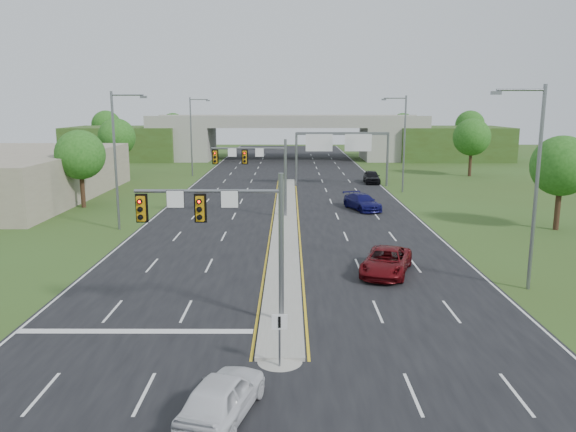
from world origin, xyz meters
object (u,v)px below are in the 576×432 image
at_px(signal_mast_far, 260,165).
at_px(car_far_a, 386,261).
at_px(car_white, 222,396).
at_px(car_far_c, 372,177).
at_px(sign_gantry, 341,144).
at_px(overpass, 288,140).
at_px(signal_mast_near, 230,224).
at_px(car_far_b, 362,202).
at_px(keep_right_sign, 280,331).

bearing_deg(signal_mast_far, car_far_a, -63.91).
height_order(car_white, car_far_c, car_far_c).
relative_size(sign_gantry, overpass, 0.14).
height_order(signal_mast_near, car_white, signal_mast_near).
height_order(sign_gantry, car_white, sign_gantry).
distance_m(signal_mast_near, car_far_b, 30.57).
bearing_deg(car_far_b, signal_mast_near, -128.14).
bearing_deg(keep_right_sign, car_far_a, 63.43).
distance_m(signal_mast_near, car_far_a, 12.15).
relative_size(keep_right_sign, car_far_b, 0.42).
relative_size(signal_mast_far, car_far_a, 1.28).
bearing_deg(car_white, overpass, -75.41).
xyz_separation_m(overpass, car_white, (-1.79, -87.99, -2.78)).
bearing_deg(signal_mast_far, car_far_b, 21.21).
bearing_deg(signal_mast_near, car_far_c, 74.46).
bearing_deg(signal_mast_near, car_far_b, 71.47).
bearing_deg(signal_mast_near, signal_mast_far, 90.00).
relative_size(overpass, car_far_c, 16.82).
relative_size(sign_gantry, car_far_b, 2.21).
distance_m(signal_mast_far, car_far_b, 11.06).
height_order(sign_gantry, car_far_b, sign_gantry).
distance_m(signal_mast_far, car_far_a, 19.52).
height_order(keep_right_sign, car_far_a, keep_right_sign).
distance_m(car_white, car_far_b, 37.78).
bearing_deg(car_far_c, signal_mast_far, -118.32).
height_order(car_far_b, car_far_c, car_far_c).
distance_m(overpass, car_far_c, 34.30).
relative_size(sign_gantry, car_white, 2.63).
xyz_separation_m(signal_mast_far, car_far_c, (13.26, 22.70, -3.90)).
distance_m(overpass, car_far_b, 51.94).
bearing_deg(sign_gantry, keep_right_sign, -97.70).
bearing_deg(car_white, signal_mast_near, -70.82).
height_order(keep_right_sign, overpass, overpass).
bearing_deg(signal_mast_far, car_white, -89.18).
xyz_separation_m(car_white, car_far_a, (7.93, 15.74, 0.01)).
bearing_deg(signal_mast_near, car_far_a, 42.97).
xyz_separation_m(car_far_b, car_far_c, (3.63, 18.96, 0.05)).
relative_size(car_far_a, car_far_c, 1.15).
distance_m(keep_right_sign, car_white, 3.97).
distance_m(signal_mast_near, signal_mast_far, 25.00).
height_order(signal_mast_near, keep_right_sign, signal_mast_near).
distance_m(sign_gantry, car_far_c, 6.74).
distance_m(signal_mast_near, car_white, 8.86).
xyz_separation_m(signal_mast_near, signal_mast_far, (0.00, 25.00, 0.00)).
distance_m(keep_right_sign, sign_gantry, 50.04).
distance_m(car_white, car_far_a, 17.63).
height_order(signal_mast_near, car_far_a, signal_mast_near).
xyz_separation_m(sign_gantry, car_far_a, (-0.54, -37.16, -4.46)).
relative_size(signal_mast_far, car_far_c, 1.47).
distance_m(sign_gantry, car_white, 53.77).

